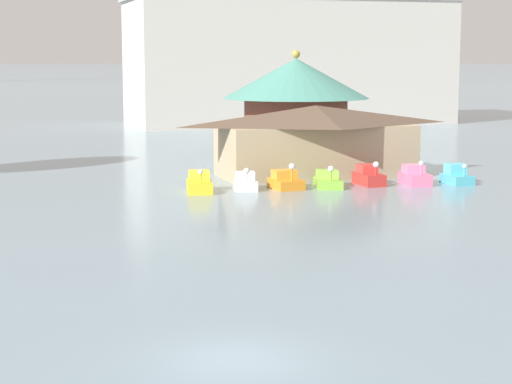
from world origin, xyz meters
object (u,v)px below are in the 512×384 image
object	(u,v)px
pedal_boat_lime	(328,180)
boathouse	(315,139)
pedal_boat_red	(369,177)
green_roof_pavilion	(296,98)
pedal_boat_orange	(286,181)
pedal_boat_yellow	(199,184)
pedal_boat_cyan	(457,176)
pedal_boat_white	(245,182)
pedal_boat_pink	(415,177)
background_building_block	(288,59)

from	to	relation	value
pedal_boat_lime	boathouse	size ratio (longest dim) A/B	0.23
pedal_boat_red	boathouse	xyz separation A→B (m)	(-1.82, 5.07, 2.04)
pedal_boat_lime	green_roof_pavilion	xyz separation A→B (m)	(4.53, 19.26, 4.35)
green_roof_pavilion	pedal_boat_orange	bearing A→B (deg)	-110.97
pedal_boat_yellow	boathouse	xyz separation A→B (m)	(9.48, 4.91, 2.07)
pedal_boat_cyan	boathouse	world-z (taller)	boathouse
pedal_boat_yellow	pedal_boat_white	bearing A→B (deg)	102.18
boathouse	pedal_boat_pink	bearing A→B (deg)	-50.42
pedal_boat_white	green_roof_pavilion	xyz separation A→B (m)	(9.91, 18.83, 4.32)
pedal_boat_lime	pedal_boat_red	bearing A→B (deg)	106.10
pedal_boat_yellow	pedal_boat_red	xyz separation A→B (m)	(11.30, -0.16, 0.02)
pedal_boat_orange	pedal_boat_red	xyz separation A→B (m)	(5.72, 0.05, 0.06)
green_roof_pavilion	background_building_block	bearing A→B (deg)	72.24
pedal_boat_yellow	pedal_boat_red	world-z (taller)	pedal_boat_red
pedal_boat_cyan	pedal_boat_orange	bearing A→B (deg)	-94.19
background_building_block	green_roof_pavilion	bearing A→B (deg)	-107.76
pedal_boat_pink	boathouse	distance (m)	7.78
green_roof_pavilion	background_building_block	world-z (taller)	background_building_block
pedal_boat_red	boathouse	bearing A→B (deg)	-161.81
pedal_boat_yellow	pedal_boat_red	bearing A→B (deg)	99.14
pedal_boat_lime	green_roof_pavilion	bearing A→B (deg)	179.84
pedal_boat_white	pedal_boat_lime	world-z (taller)	pedal_boat_lime
pedal_boat_cyan	green_roof_pavilion	bearing A→B (deg)	-167.26
pedal_boat_white	pedal_boat_cyan	distance (m)	14.18
pedal_boat_pink	boathouse	size ratio (longest dim) A/B	0.20
pedal_boat_yellow	pedal_boat_white	size ratio (longest dim) A/B	1.26
pedal_boat_pink	pedal_boat_lime	bearing A→B (deg)	-89.03
pedal_boat_orange	pedal_boat_lime	xyz separation A→B (m)	(2.81, -0.11, -0.05)
pedal_boat_white	pedal_boat_orange	xyz separation A→B (m)	(2.57, -0.32, 0.02)
pedal_boat_orange	pedal_boat_cyan	size ratio (longest dim) A/B	1.06
pedal_boat_cyan	pedal_boat_lime	bearing A→B (deg)	-95.14
pedal_boat_yellow	pedal_boat_cyan	world-z (taller)	pedal_boat_yellow
green_roof_pavilion	boathouse	bearing A→B (deg)	-103.75
pedal_boat_red	green_roof_pavilion	size ratio (longest dim) A/B	0.21
pedal_boat_orange	pedal_boat_lime	distance (m)	2.81
pedal_boat_lime	green_roof_pavilion	size ratio (longest dim) A/B	0.26
boathouse	pedal_boat_lime	bearing A→B (deg)	-101.82
pedal_boat_pink	pedal_boat_cyan	xyz separation A→B (m)	(2.85, -0.38, -0.02)
pedal_boat_yellow	pedal_boat_orange	size ratio (longest dim) A/B	1.25
pedal_boat_red	green_roof_pavilion	distance (m)	19.64
boathouse	green_roof_pavilion	size ratio (longest dim) A/B	1.14
pedal_boat_yellow	pedal_boat_lime	distance (m)	8.39
pedal_boat_orange	pedal_boat_pink	size ratio (longest dim) A/B	0.88
pedal_boat_white	background_building_block	distance (m)	58.81
pedal_boat_yellow	pedal_boat_lime	world-z (taller)	pedal_boat_yellow
background_building_block	pedal_boat_orange	bearing A→B (deg)	-108.90
pedal_boat_lime	background_building_block	size ratio (longest dim) A/B	0.08
pedal_boat_yellow	pedal_boat_lime	size ratio (longest dim) A/B	0.96
pedal_boat_red	background_building_block	xyz separation A→B (m)	(12.98, 54.58, 7.46)
pedal_boat_red	pedal_boat_cyan	size ratio (longest dim) A/B	1.08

